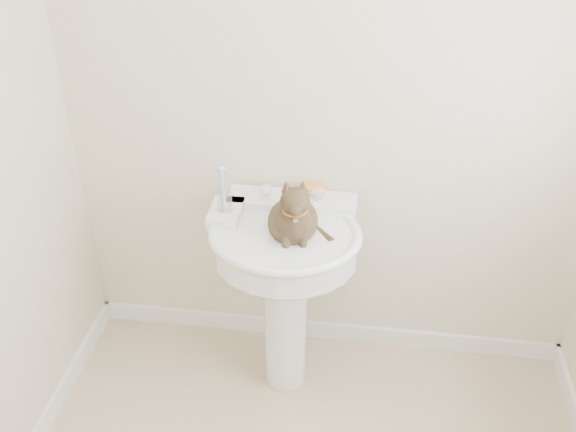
% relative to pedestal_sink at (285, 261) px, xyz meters
% --- Properties ---
extents(wall_back, '(2.20, 0.00, 2.50)m').
position_rel_pedestal_sink_xyz_m(wall_back, '(0.15, 0.29, 0.59)').
color(wall_back, beige).
rests_on(wall_back, ground).
extents(baseboard_back, '(2.20, 0.02, 0.09)m').
position_rel_pedestal_sink_xyz_m(baseboard_back, '(0.15, 0.28, -0.62)').
color(baseboard_back, white).
rests_on(baseboard_back, floor).
extents(pedestal_sink, '(0.61, 0.60, 0.84)m').
position_rel_pedestal_sink_xyz_m(pedestal_sink, '(0.00, 0.00, 0.00)').
color(pedestal_sink, white).
rests_on(pedestal_sink, floor).
extents(faucet, '(0.28, 0.12, 0.14)m').
position_rel_pedestal_sink_xyz_m(faucet, '(0.00, 0.15, 0.22)').
color(faucet, silver).
rests_on(faucet, pedestal_sink).
extents(soap_bar, '(0.10, 0.07, 0.03)m').
position_rel_pedestal_sink_xyz_m(soap_bar, '(0.09, 0.24, 0.20)').
color(soap_bar, orange).
rests_on(soap_bar, pedestal_sink).
extents(toothbrush_cup, '(0.07, 0.07, 0.18)m').
position_rel_pedestal_sink_xyz_m(toothbrush_cup, '(-0.25, 0.07, 0.23)').
color(toothbrush_cup, silver).
rests_on(toothbrush_cup, pedestal_sink).
extents(cat, '(0.21, 0.27, 0.39)m').
position_rel_pedestal_sink_xyz_m(cat, '(0.04, -0.02, 0.22)').
color(cat, '#4A3921').
rests_on(cat, pedestal_sink).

